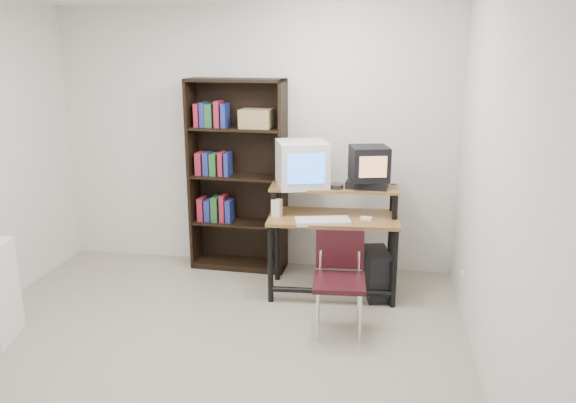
% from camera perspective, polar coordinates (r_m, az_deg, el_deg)
% --- Properties ---
extents(floor, '(4.00, 4.00, 0.01)m').
position_cam_1_polar(floor, '(4.28, -9.40, -15.73)').
color(floor, '#A19A85').
rests_on(floor, ground).
extents(back_wall, '(4.00, 0.01, 2.60)m').
position_cam_1_polar(back_wall, '(5.67, -3.49, 6.27)').
color(back_wall, silver).
rests_on(back_wall, floor).
extents(right_wall, '(0.01, 4.00, 2.60)m').
position_cam_1_polar(right_wall, '(3.64, 20.91, 0.18)').
color(right_wall, silver).
rests_on(right_wall, floor).
extents(computer_desk, '(1.19, 0.65, 0.98)m').
position_cam_1_polar(computer_desk, '(5.06, 4.62, -2.02)').
color(computer_desk, brown).
rests_on(computer_desk, floor).
extents(crt_monitor, '(0.55, 0.55, 0.41)m').
position_cam_1_polar(crt_monitor, '(5.08, 1.44, 3.82)').
color(crt_monitor, beige).
rests_on(crt_monitor, computer_desk).
extents(vcr, '(0.38, 0.29, 0.08)m').
position_cam_1_polar(vcr, '(5.08, 8.05, 1.76)').
color(vcr, black).
rests_on(vcr, computer_desk).
extents(crt_tv, '(0.39, 0.38, 0.30)m').
position_cam_1_polar(crt_tv, '(5.03, 8.24, 3.86)').
color(crt_tv, black).
rests_on(crt_tv, vcr).
extents(cd_spindle, '(0.14, 0.14, 0.05)m').
position_cam_1_polar(cd_spindle, '(5.01, 4.95, 1.48)').
color(cd_spindle, '#26262B').
rests_on(cd_spindle, computer_desk).
extents(keyboard, '(0.51, 0.32, 0.03)m').
position_cam_1_polar(keyboard, '(4.88, 3.53, -2.01)').
color(keyboard, beige).
rests_on(keyboard, computer_desk).
extents(mousepad, '(0.26, 0.23, 0.01)m').
position_cam_1_polar(mousepad, '(4.97, 7.93, -1.98)').
color(mousepad, black).
rests_on(mousepad, computer_desk).
extents(mouse, '(0.11, 0.08, 0.03)m').
position_cam_1_polar(mouse, '(4.97, 7.95, -1.76)').
color(mouse, white).
rests_on(mouse, mousepad).
extents(desk_speaker, '(0.09, 0.09, 0.17)m').
position_cam_1_polar(desk_speaker, '(5.01, -1.14, -0.72)').
color(desk_speaker, beige).
rests_on(desk_speaker, computer_desk).
extents(pc_tower, '(0.28, 0.48, 0.42)m').
position_cam_1_polar(pc_tower, '(5.21, 9.01, -7.21)').
color(pc_tower, black).
rests_on(pc_tower, floor).
extents(school_chair, '(0.43, 0.43, 0.80)m').
position_cam_1_polar(school_chair, '(4.46, 5.25, -7.11)').
color(school_chair, black).
rests_on(school_chair, floor).
extents(bookshelf, '(0.97, 0.35, 1.91)m').
position_cam_1_polar(bookshelf, '(5.62, -5.11, 2.81)').
color(bookshelf, black).
rests_on(bookshelf, floor).
extents(wall_outlet, '(0.02, 0.08, 0.12)m').
position_cam_1_polar(wall_outlet, '(5.03, 17.24, -7.46)').
color(wall_outlet, beige).
rests_on(wall_outlet, right_wall).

